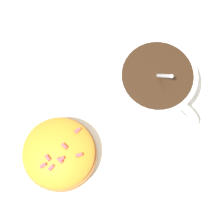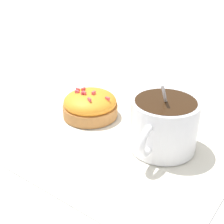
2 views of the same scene
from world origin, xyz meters
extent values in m
plane|color=#B2B2B7|center=(0.00, 0.00, 0.00)|extent=(3.00, 3.00, 0.00)
cube|color=white|center=(0.00, 0.00, 0.00)|extent=(0.34, 0.31, 0.00)
cylinder|color=white|center=(-0.07, 0.00, 0.04)|extent=(0.09, 0.09, 0.07)
cylinder|color=#331E0F|center=(-0.07, 0.00, 0.07)|extent=(0.08, 0.08, 0.01)
torus|color=white|center=(-0.07, 0.05, 0.04)|extent=(0.01, 0.04, 0.04)
ellipsoid|color=silver|center=(-0.07, 0.02, 0.01)|extent=(0.02, 0.02, 0.01)
cylinder|color=silver|center=(-0.07, -0.01, 0.06)|extent=(0.01, 0.05, 0.09)
cylinder|color=#B2753D|center=(0.07, -0.01, 0.01)|extent=(0.09, 0.09, 0.02)
ellipsoid|color=orange|center=(0.07, -0.01, 0.03)|extent=(0.08, 0.08, 0.03)
cube|color=#EA4C56|center=(0.08, 0.00, 0.04)|extent=(0.01, 0.00, 0.00)
cube|color=#EA4C56|center=(0.09, -0.01, 0.04)|extent=(0.01, 0.00, 0.00)
cube|color=#EA4C56|center=(0.06, -0.01, 0.05)|extent=(0.00, 0.01, 0.00)
cube|color=#EA4C56|center=(0.07, 0.00, 0.05)|extent=(0.01, 0.00, 0.00)
cube|color=#EA4C56|center=(0.08, -0.01, 0.05)|extent=(0.00, 0.01, 0.00)
cube|color=#EA4C56|center=(0.07, 0.00, 0.05)|extent=(0.00, 0.01, 0.00)
cube|color=#EA4C56|center=(0.05, 0.01, 0.04)|extent=(0.01, 0.01, 0.00)
cube|color=#EA4C56|center=(0.04, -0.01, 0.04)|extent=(0.01, 0.00, 0.00)
camera|label=1|loc=(0.06, 0.08, 0.46)|focal=60.00mm
camera|label=2|loc=(-0.22, 0.33, 0.24)|focal=50.00mm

